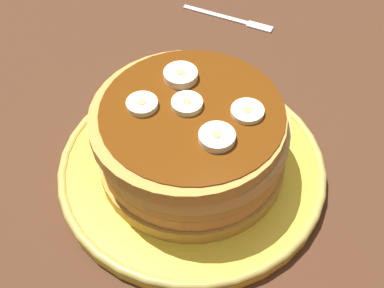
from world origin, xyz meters
TOP-DOWN VIEW (x-y plane):
  - ground_plane at (0.00, 0.00)cm, footprint 140.00×140.00cm
  - plate at (0.00, 0.00)cm, footprint 27.40×27.40cm
  - pancake_stack at (-0.12, 0.19)cm, footprint 19.38×18.88cm
  - banana_slice_0 at (-0.24, -0.73)cm, footprint 2.91×2.91cm
  - banana_slice_1 at (-1.87, -4.03)cm, footprint 3.29×3.29cm
  - banana_slice_2 at (-3.67, 3.42)cm, footprint 3.04×3.04cm
  - banana_slice_3 at (3.22, -3.27)cm, footprint 2.92×2.92cm
  - banana_slice_4 at (0.56, 4.09)cm, footprint 3.22×3.22cm
  - fork at (-20.83, -16.80)cm, footprint 6.67×12.07cm

SIDE VIEW (x-z plane):
  - ground_plane at x=0.00cm, z-range -3.00..0.00cm
  - fork at x=-20.83cm, z-range 0.00..0.50cm
  - plate at x=0.00cm, z-range 0.06..1.72cm
  - pancake_stack at x=-0.12cm, z-range 1.36..9.28cm
  - banana_slice_2 at x=-3.67cm, z-range 9.11..9.83cm
  - banana_slice_3 at x=3.22cm, z-range 9.11..9.94cm
  - banana_slice_0 at x=-0.24cm, z-range 9.11..9.94cm
  - banana_slice_4 at x=0.56cm, z-range 9.11..10.05cm
  - banana_slice_1 at x=-1.87cm, z-range 9.11..10.15cm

